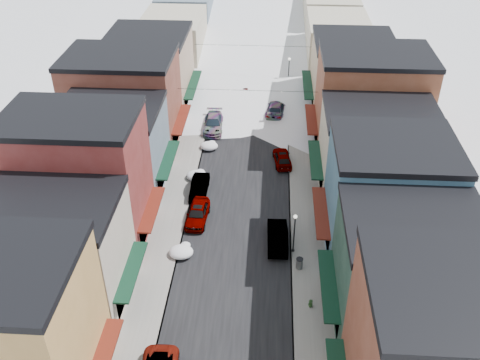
# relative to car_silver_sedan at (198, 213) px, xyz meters

# --- Properties ---
(road) EXTENTS (10.00, 160.00, 0.01)m
(road) POSITION_rel_car_silver_sedan_xyz_m (3.90, 36.76, -0.81)
(road) COLOR black
(road) RESTS_ON ground
(sidewalk_left) EXTENTS (3.20, 160.00, 0.15)m
(sidewalk_left) POSITION_rel_car_silver_sedan_xyz_m (-2.70, 36.76, -0.74)
(sidewalk_left) COLOR gray
(sidewalk_left) RESTS_ON ground
(sidewalk_right) EXTENTS (3.20, 160.00, 0.15)m
(sidewalk_right) POSITION_rel_car_silver_sedan_xyz_m (10.50, 36.76, -0.74)
(sidewalk_right) COLOR gray
(sidewalk_right) RESTS_ON ground
(curb_left) EXTENTS (0.10, 160.00, 0.15)m
(curb_left) POSITION_rel_car_silver_sedan_xyz_m (-1.15, 36.76, -0.74)
(curb_left) COLOR slate
(curb_left) RESTS_ON ground
(curb_right) EXTENTS (0.10, 160.00, 0.15)m
(curb_right) POSITION_rel_car_silver_sedan_xyz_m (8.95, 36.76, -0.74)
(curb_right) COLOR slate
(curb_right) RESTS_ON ground
(bldg_l_yellow) EXTENTS (11.30, 8.70, 11.50)m
(bldg_l_yellow) POSITION_rel_car_silver_sedan_xyz_m (-9.29, -19.24, 4.94)
(bldg_l_yellow) COLOR tan
(bldg_l_yellow) RESTS_ON ground
(bldg_l_cream) EXTENTS (11.30, 8.20, 9.50)m
(bldg_l_cream) POSITION_rel_car_silver_sedan_xyz_m (-9.29, -10.74, 3.94)
(bldg_l_cream) COLOR beige
(bldg_l_cream) RESTS_ON ground
(bldg_l_brick_near) EXTENTS (12.30, 8.20, 12.50)m
(bldg_l_brick_near) POSITION_rel_car_silver_sedan_xyz_m (-9.79, -2.74, 5.44)
(bldg_l_brick_near) COLOR maroon
(bldg_l_brick_near) RESTS_ON ground
(bldg_l_grayblue) EXTENTS (11.30, 9.20, 9.00)m
(bldg_l_grayblue) POSITION_rel_car_silver_sedan_xyz_m (-9.29, 5.76, 3.69)
(bldg_l_grayblue) COLOR slate
(bldg_l_grayblue) RESTS_ON ground
(bldg_l_brick_far) EXTENTS (13.30, 9.20, 11.00)m
(bldg_l_brick_far) POSITION_rel_car_silver_sedan_xyz_m (-10.29, 14.76, 4.69)
(bldg_l_brick_far) COLOR brown
(bldg_l_brick_far) RESTS_ON ground
(bldg_l_tan) EXTENTS (11.30, 11.20, 10.00)m
(bldg_l_tan) POSITION_rel_car_silver_sedan_xyz_m (-9.29, 24.76, 4.19)
(bldg_l_tan) COLOR tan
(bldg_l_tan) RESTS_ON ground
(bldg_r_green) EXTENTS (11.30, 9.20, 9.50)m
(bldg_r_green) POSITION_rel_car_silver_sedan_xyz_m (17.09, -11.24, 3.94)
(bldg_r_green) COLOR #1C3B2F
(bldg_r_green) RESTS_ON ground
(bldg_r_blue) EXTENTS (11.30, 9.20, 10.50)m
(bldg_r_blue) POSITION_rel_car_silver_sedan_xyz_m (17.09, -2.24, 4.44)
(bldg_r_blue) COLOR #36617B
(bldg_r_blue) RESTS_ON ground
(bldg_r_cream) EXTENTS (12.30, 9.20, 9.00)m
(bldg_r_cream) POSITION_rel_car_silver_sedan_xyz_m (17.59, 6.76, 3.69)
(bldg_r_cream) COLOR beige
(bldg_r_cream) RESTS_ON ground
(bldg_r_brick_far) EXTENTS (13.30, 9.20, 11.50)m
(bldg_r_brick_far) POSITION_rel_car_silver_sedan_xyz_m (18.09, 15.76, 4.94)
(bldg_r_brick_far) COLOR brown
(bldg_r_brick_far) RESTS_ON ground
(bldg_r_tan) EXTENTS (11.30, 11.20, 9.50)m
(bldg_r_tan) POSITION_rel_car_silver_sedan_xyz_m (17.09, 25.76, 3.94)
(bldg_r_tan) COLOR tan
(bldg_r_tan) RESTS_ON ground
(distant_blocks) EXTENTS (34.00, 55.00, 8.00)m
(distant_blocks) POSITION_rel_car_silver_sedan_xyz_m (3.90, 59.76, 3.18)
(distant_blocks) COLOR gray
(distant_blocks) RESTS_ON ground
(overhead_cables) EXTENTS (16.40, 15.04, 0.04)m
(overhead_cables) POSITION_rel_car_silver_sedan_xyz_m (3.90, 24.26, 5.38)
(overhead_cables) COLOR black
(overhead_cables) RESTS_ON ground
(car_silver_sedan) EXTENTS (2.19, 4.91, 1.64)m
(car_silver_sedan) POSITION_rel_car_silver_sedan_xyz_m (0.00, 0.00, 0.00)
(car_silver_sedan) COLOR #9B9FA3
(car_silver_sedan) RESTS_ON ground
(car_dark_hatch) EXTENTS (1.69, 4.70, 1.54)m
(car_dark_hatch) POSITION_rel_car_silver_sedan_xyz_m (-0.40, 4.50, -0.05)
(car_dark_hatch) COLOR black
(car_dark_hatch) RESTS_ON ground
(car_silver_wagon) EXTENTS (2.58, 5.87, 1.68)m
(car_silver_wagon) POSITION_rel_car_silver_sedan_xyz_m (-0.40, 18.42, 0.02)
(car_silver_wagon) COLOR #AFB3B8
(car_silver_wagon) RESTS_ON ground
(car_green_sedan) EXTENTS (1.97, 5.27, 1.72)m
(car_green_sedan) POSITION_rel_car_silver_sedan_xyz_m (7.71, -3.03, 0.04)
(car_green_sedan) COLOR black
(car_green_sedan) RESTS_ON ground
(car_gray_suv) EXTENTS (2.39, 4.70, 1.53)m
(car_gray_suv) POSITION_rel_car_silver_sedan_xyz_m (8.20, 10.86, -0.05)
(car_gray_suv) COLOR #989BA0
(car_gray_suv) RESTS_ON ground
(car_black_sedan) EXTENTS (3.04, 6.10, 1.70)m
(car_black_sedan) POSITION_rel_car_silver_sedan_xyz_m (7.40, 23.04, 0.03)
(car_black_sedan) COLOR black
(car_black_sedan) RESTS_ON ground
(car_lane_silver) EXTENTS (2.49, 5.15, 1.70)m
(car_lane_silver) POSITION_rel_car_silver_sedan_xyz_m (2.90, 27.70, 0.03)
(car_lane_silver) COLOR #95989D
(car_lane_silver) RESTS_ON ground
(car_lane_white) EXTENTS (3.02, 5.83, 1.57)m
(car_lane_white) POSITION_rel_car_silver_sedan_xyz_m (5.62, 43.98, -0.03)
(car_lane_white) COLOR silver
(car_lane_white) RESTS_ON ground
(trash_can) EXTENTS (0.62, 0.62, 1.05)m
(trash_can) POSITION_rel_car_silver_sedan_xyz_m (9.61, -6.31, -0.14)
(trash_can) COLOR #595C5E
(trash_can) RESTS_ON sidewalk_right
(streetlamp_near) EXTENTS (0.34, 0.34, 4.06)m
(streetlamp_near) POSITION_rel_car_silver_sedan_xyz_m (9.13, -4.13, 1.89)
(streetlamp_near) COLOR black
(streetlamp_near) RESTS_ON sidewalk_right
(streetlamp_far) EXTENTS (0.37, 0.37, 4.49)m
(streetlamp_far) POSITION_rel_car_silver_sedan_xyz_m (9.10, 31.54, 2.16)
(streetlamp_far) COLOR black
(streetlamp_far) RESTS_ON sidewalk_right
(planter_far) EXTENTS (0.47, 0.47, 0.67)m
(planter_far) POSITION_rel_car_silver_sedan_xyz_m (10.37, -10.69, -0.33)
(planter_far) COLOR #2D5125
(planter_far) RESTS_ON sidewalk_right
(snow_pile_near) EXTENTS (2.18, 2.54, 0.92)m
(snow_pile_near) POSITION_rel_car_silver_sedan_xyz_m (-0.81, -5.15, -0.38)
(snow_pile_near) COLOR white
(snow_pile_near) RESTS_ON ground
(snow_pile_mid) EXTENTS (2.27, 2.60, 0.96)m
(snow_pile_mid) POSITION_rel_car_silver_sedan_xyz_m (-0.98, 7.12, -0.36)
(snow_pile_mid) COLOR white
(snow_pile_mid) RESTS_ON ground
(snow_pile_far) EXTENTS (2.07, 2.48, 0.88)m
(snow_pile_far) POSITION_rel_car_silver_sedan_xyz_m (-0.38, 13.61, -0.40)
(snow_pile_far) COLOR white
(snow_pile_far) RESTS_ON ground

